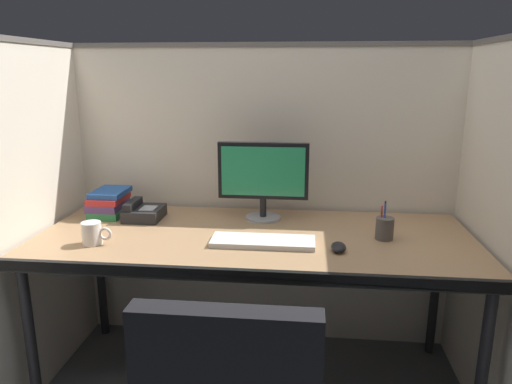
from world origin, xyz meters
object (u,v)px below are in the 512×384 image
object	(u,v)px
keyboard_main	(263,242)
pen_cup	(385,228)
monitor_center	(263,176)
computer_mouse	(338,247)
coffee_mug	(93,233)
desk_phone	(143,212)
desk	(255,246)
book_stack	(109,203)

from	to	relation	value
keyboard_main	pen_cup	bearing A→B (deg)	12.77
pen_cup	keyboard_main	bearing A→B (deg)	-167.23
monitor_center	computer_mouse	size ratio (longest dim) A/B	4.48
coffee_mug	pen_cup	bearing A→B (deg)	8.99
pen_cup	desk_phone	bearing A→B (deg)	171.46
desk	keyboard_main	xyz separation A→B (m)	(0.05, -0.10, 0.06)
keyboard_main	coffee_mug	bearing A→B (deg)	-173.82
book_stack	keyboard_main	bearing A→B (deg)	-22.22
book_stack	pen_cup	world-z (taller)	pen_cup
desk	keyboard_main	bearing A→B (deg)	-65.75
monitor_center	computer_mouse	xyz separation A→B (m)	(0.34, -0.39, -0.20)
computer_mouse	desk	bearing A→B (deg)	156.87
desk	computer_mouse	distance (m)	0.39
monitor_center	pen_cup	bearing A→B (deg)	-22.65
pen_cup	coffee_mug	world-z (taller)	pen_cup
book_stack	coffee_mug	distance (m)	0.41
computer_mouse	coffee_mug	xyz separation A→B (m)	(-1.01, -0.03, 0.03)
computer_mouse	desk_phone	world-z (taller)	desk_phone
desk	pen_cup	bearing A→B (deg)	1.27
desk_phone	coffee_mug	xyz separation A→B (m)	(-0.09, -0.36, 0.01)
keyboard_main	computer_mouse	xyz separation A→B (m)	(0.31, -0.05, 0.01)
monitor_center	pen_cup	distance (m)	0.61
keyboard_main	coffee_mug	distance (m)	0.71
desk	pen_cup	size ratio (longest dim) A/B	11.52
keyboard_main	monitor_center	bearing A→B (deg)	95.17
pen_cup	desk	bearing A→B (deg)	-178.73
monitor_center	book_stack	distance (m)	0.78
desk	keyboard_main	world-z (taller)	keyboard_main
computer_mouse	book_stack	bearing A→B (deg)	161.32
keyboard_main	computer_mouse	world-z (taller)	computer_mouse
keyboard_main	computer_mouse	size ratio (longest dim) A/B	4.48
keyboard_main	book_stack	size ratio (longest dim) A/B	1.91
monitor_center	coffee_mug	bearing A→B (deg)	-148.09
computer_mouse	monitor_center	bearing A→B (deg)	130.99
desk	coffee_mug	size ratio (longest dim) A/B	15.08
computer_mouse	pen_cup	world-z (taller)	pen_cup
desk	book_stack	xyz separation A→B (m)	(-0.75, 0.22, 0.11)
coffee_mug	desk_phone	bearing A→B (deg)	75.82
pen_cup	coffee_mug	bearing A→B (deg)	-171.01
pen_cup	desk_phone	xyz separation A→B (m)	(-1.12, 0.17, -0.02)
coffee_mug	computer_mouse	bearing A→B (deg)	1.59
keyboard_main	desk_phone	size ratio (longest dim) A/B	2.26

